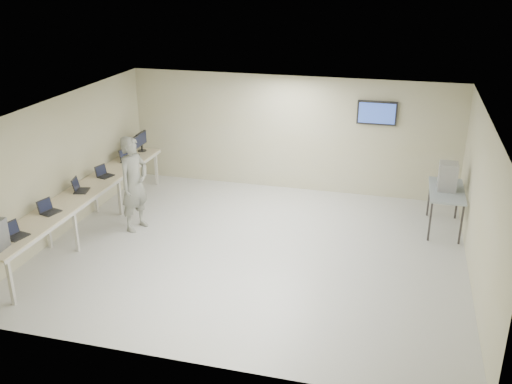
# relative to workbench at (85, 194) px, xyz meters

# --- Properties ---
(room) EXTENTS (8.01, 7.01, 2.81)m
(room) POSITION_rel_workbench_xyz_m (3.62, 0.06, 0.58)
(room) COLOR beige
(room) RESTS_ON ground
(workbench) EXTENTS (0.76, 6.00, 0.90)m
(workbench) POSITION_rel_workbench_xyz_m (0.00, 0.00, 0.00)
(workbench) COLOR beige
(workbench) RESTS_ON ground
(laptop_0) EXTENTS (0.35, 0.39, 0.27)m
(laptop_0) POSITION_rel_workbench_xyz_m (0.00, -2.23, 0.14)
(laptop_0) COLOR black
(laptop_0) RESTS_ON workbench
(laptop_1) EXTENTS (0.35, 0.39, 0.26)m
(laptop_1) POSITION_rel_workbench_xyz_m (-0.04, -1.18, 0.14)
(laptop_1) COLOR black
(laptop_1) RESTS_ON workbench
(laptop_2) EXTENTS (0.36, 0.40, 0.27)m
(laptop_2) POSITION_rel_workbench_xyz_m (-0.07, -0.06, 0.14)
(laptop_2) COLOR black
(laptop_2) RESTS_ON workbench
(laptop_3) EXTENTS (0.34, 0.37, 0.25)m
(laptop_3) POSITION_rel_workbench_xyz_m (-0.02, 0.85, 0.14)
(laptop_3) COLOR black
(laptop_3) RESTS_ON workbench
(laptop_4) EXTENTS (0.34, 0.40, 0.30)m
(laptop_4) POSITION_rel_workbench_xyz_m (-0.01, 1.94, 0.15)
(laptop_4) COLOR black
(laptop_4) RESTS_ON workbench
(monitor_near) EXTENTS (0.21, 0.46, 0.46)m
(monitor_near) POSITION_rel_workbench_xyz_m (-0.01, 2.38, 0.35)
(monitor_near) COLOR black
(monitor_near) RESTS_ON workbench
(monitor_far) EXTENTS (0.21, 0.48, 0.48)m
(monitor_far) POSITION_rel_workbench_xyz_m (-0.01, 2.75, 0.36)
(monitor_far) COLOR black
(monitor_far) RESTS_ON workbench
(soldier) EXTENTS (0.67, 0.84, 2.01)m
(soldier) POSITION_rel_workbench_xyz_m (0.95, 0.36, 0.18)
(soldier) COLOR #5F6359
(soldier) RESTS_ON ground
(side_table) EXTENTS (0.69, 1.48, 0.89)m
(side_table) POSITION_rel_workbench_xyz_m (7.19, 1.97, -0.01)
(side_table) COLOR #8B979D
(side_table) RESTS_ON ground
(storage_bins) EXTENTS (0.36, 0.40, 0.58)m
(storage_bins) POSITION_rel_workbench_xyz_m (7.17, 1.97, 0.35)
(storage_bins) COLOR #B2B2B2
(storage_bins) RESTS_ON side_table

